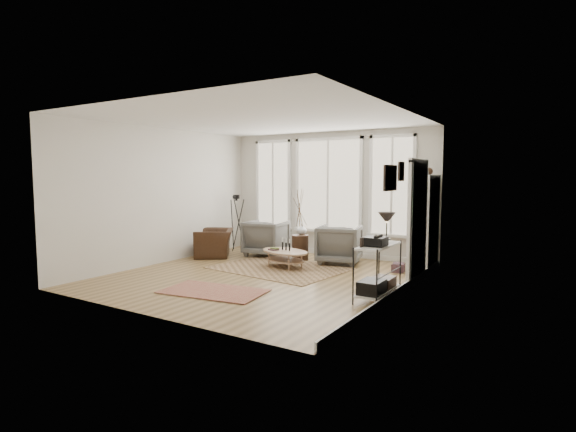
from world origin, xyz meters
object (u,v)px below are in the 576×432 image
Objects in this scene: low_shelf at (378,265)px; armchair_left at (266,238)px; armchair_right at (339,244)px; accent_chair at (214,243)px; bookcase at (426,222)px; side_table at (300,226)px; coffee_table at (285,254)px.

low_shelf is 1.43× the size of armchair_left.
armchair_right reaches higher than accent_chair.
side_table is (-2.66, -0.43, -0.20)m from bookcase.
side_table is at bearing 99.69° from coffee_table.
armchair_left is at bearing 91.54° from accent_chair.
bookcase reaches higher than accent_chair.
bookcase reaches higher than low_shelf.
bookcase is 1.31× the size of side_table.
accent_chair is (-4.59, -1.09, -0.64)m from bookcase.
side_table is at bearing -7.98° from armchair_right.
coffee_table is at bearing 129.95° from armchair_left.
bookcase is 3.68m from armchair_left.
armchair_left is (-3.57, 2.16, -0.10)m from low_shelf.
low_shelf is at bearing 139.46° from armchair_left.
low_shelf is 3.35m from side_table.
bookcase is at bearing 67.88° from accent_chair.
bookcase is 2.12× the size of accent_chair.
armchair_left is 0.58× the size of side_table.
bookcase is at bearing 176.42° from armchair_right.
side_table reaches higher than armchair_left.
bookcase is 2.56m from low_shelf.
armchair_left is at bearing 139.31° from coffee_table.
accent_chair is (-2.09, 0.24, 0.04)m from coffee_table.
bookcase is 2.27× the size of armchair_right.
bookcase is 2.70m from side_table.
coffee_table is 1.26m from armchair_right.
accent_chair is at bearing 173.56° from coffee_table.
bookcase is at bearing 176.32° from armchair_left.
side_table is at bearing 166.63° from armchair_left.
accent_chair reaches higher than coffee_table.
accent_chair is at bearing 27.64° from armchair_left.
armchair_left reaches higher than coffee_table.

